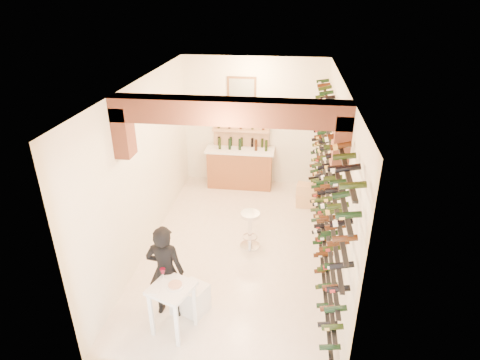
% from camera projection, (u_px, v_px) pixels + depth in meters
% --- Properties ---
extents(ground, '(6.00, 6.00, 0.00)m').
position_uv_depth(ground, '(238.00, 245.00, 7.94)').
color(ground, silver).
rests_on(ground, ground).
extents(room_shell, '(3.52, 6.02, 3.21)m').
position_uv_depth(room_shell, '(236.00, 144.00, 6.73)').
color(room_shell, white).
rests_on(room_shell, ground).
extents(wine_rack, '(0.32, 5.70, 2.56)m').
position_uv_depth(wine_rack, '(323.00, 179.00, 7.09)').
color(wine_rack, black).
rests_on(wine_rack, ground).
extents(back_counter, '(1.70, 0.62, 1.29)m').
position_uv_depth(back_counter, '(240.00, 167.00, 10.11)').
color(back_counter, brown).
rests_on(back_counter, ground).
extents(back_shelving, '(1.40, 0.31, 2.73)m').
position_uv_depth(back_shelving, '(241.00, 140.00, 10.05)').
color(back_shelving, tan).
rests_on(back_shelving, ground).
extents(tasting_table, '(0.72, 0.72, 0.98)m').
position_uv_depth(tasting_table, '(172.00, 295.00, 5.71)').
color(tasting_table, white).
rests_on(tasting_table, ground).
extents(white_stool, '(0.51, 0.51, 0.48)m').
position_uv_depth(white_stool, '(194.00, 299.00, 6.23)').
color(white_stool, white).
rests_on(white_stool, ground).
extents(person, '(0.59, 0.40, 1.58)m').
position_uv_depth(person, '(166.00, 272.00, 5.97)').
color(person, black).
rests_on(person, ground).
extents(chrome_barstool, '(0.39, 0.39, 0.76)m').
position_uv_depth(chrome_barstool, '(250.00, 227.00, 7.72)').
color(chrome_barstool, silver).
rests_on(chrome_barstool, ground).
extents(crate_lower, '(0.47, 0.33, 0.28)m').
position_uv_depth(crate_lower, '(306.00, 200.00, 9.33)').
color(crate_lower, '#DEAF7A').
rests_on(crate_lower, ground).
extents(crate_upper, '(0.50, 0.38, 0.27)m').
position_uv_depth(crate_upper, '(307.00, 190.00, 9.21)').
color(crate_upper, '#DEAF7A').
rests_on(crate_upper, crate_lower).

